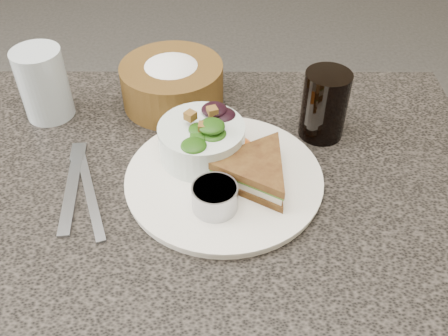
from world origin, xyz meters
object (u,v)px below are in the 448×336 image
bread_basket (172,78)px  water_glass (44,84)px  salad_bowl (202,136)px  dining_table (193,318)px  cola_glass (325,102)px  sandwich (254,171)px  dinner_plate (224,179)px  dressing_ramekin (215,197)px

bread_basket → water_glass: bearing=-169.9°
salad_bowl → dining_table: bearing=-112.3°
cola_glass → water_glass: bearing=173.5°
sandwich → salad_bowl: salad_bowl is taller
dinner_plate → dressing_ramekin: size_ratio=4.55×
sandwich → water_glass: water_glass is taller
dinner_plate → cola_glass: 0.22m
dressing_ramekin → bread_basket: bread_basket is taller
dining_table → dinner_plate: dinner_plate is taller
salad_bowl → dinner_plate: bearing=-54.4°
salad_bowl → bread_basket: (-0.06, 0.17, 0.00)m
salad_bowl → sandwich: bearing=-37.2°
cola_glass → dinner_plate: bearing=-143.5°
dressing_ramekin → bread_basket: bearing=106.3°
dinner_plate → dressing_ramekin: bearing=-100.9°
dinner_plate → dining_table: bearing=-164.1°
sandwich → salad_bowl: 0.10m
sandwich → cola_glass: size_ratio=1.21×
dining_table → dressing_ramekin: (0.05, -0.05, 0.41)m
dining_table → dressing_ramekin: 0.41m
dinner_plate → sandwich: sandwich is taller
dining_table → cola_glass: 0.52m
salad_bowl → dressing_ramekin: (0.02, -0.12, -0.02)m
dressing_ramekin → cola_glass: 0.27m
bread_basket → sandwich: bearing=-58.5°
dinner_plate → salad_bowl: 0.08m
dining_table → salad_bowl: bearing=67.7°
cola_glass → water_glass: cola_glass is taller
sandwich → bread_basket: bread_basket is taller
bread_basket → water_glass: size_ratio=1.45×
dining_table → water_glass: size_ratio=7.65×
water_glass → dinner_plate: bearing=-29.5°
dinner_plate → sandwich: 0.06m
salad_bowl → cola_glass: bearing=20.1°
dinner_plate → bread_basket: size_ratio=1.62×
salad_bowl → water_glass: 0.32m
salad_bowl → water_glass: water_glass is taller
dining_table → bread_basket: bread_basket is taller
dressing_ramekin → cola_glass: bearing=46.6°
salad_bowl → dressing_ramekin: 0.12m
sandwich → cola_glass: cola_glass is taller
dining_table → water_glass: (-0.26, 0.20, 0.44)m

